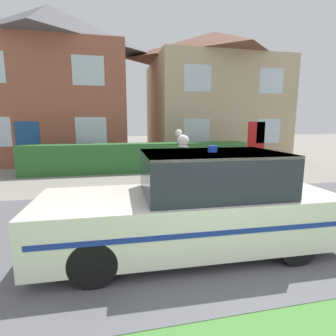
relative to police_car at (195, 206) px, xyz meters
The scene contains 7 objects.
road_strip 1.29m from the police_car, 84.32° to the left, with size 28.00×5.13×0.01m, color #5B5B60.
garden_hedge 7.17m from the police_car, 90.77° to the left, with size 9.33×0.87×1.20m, color #2D662D.
police_car is the anchor object (origin of this frame).
cat 1.09m from the police_car, 154.92° to the right, with size 0.23×0.31×0.27m.
house_left 13.02m from the police_car, 109.32° to the left, with size 7.79×6.01×8.05m.
house_right 13.64m from the police_car, 67.37° to the left, with size 7.81×6.67×7.50m.
wheelie_bin 5.54m from the police_car, 57.26° to the left, with size 0.70×0.80×1.01m.
Camera 1 is at (-1.37, -1.31, 2.04)m, focal length 28.00 mm.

